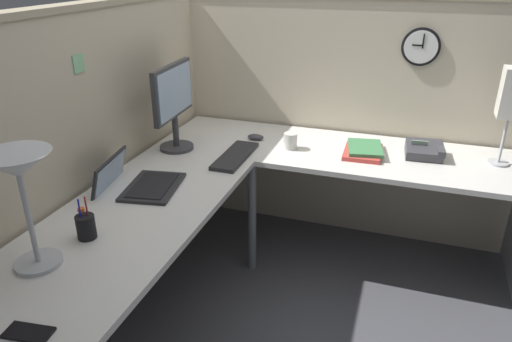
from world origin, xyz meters
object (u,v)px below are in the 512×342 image
(computer_mouse, at_px, (256,137))
(coffee_mug, at_px, (291,141))
(monitor, at_px, (174,101))
(pen_cup, at_px, (86,226))
(desk_lamp_dome, at_px, (19,175))
(office_phone, at_px, (425,151))
(book_stack, at_px, (364,150))
(cell_phone, at_px, (28,333))
(wall_clock, at_px, (421,47))
(keyboard, at_px, (235,156))
(laptop, at_px, (134,183))

(computer_mouse, xyz_separation_m, coffee_mug, (-0.08, -0.25, 0.03))
(monitor, bearing_deg, pen_cup, -173.69)
(desk_lamp_dome, xyz_separation_m, coffee_mug, (1.43, -0.59, -0.32))
(monitor, xyz_separation_m, office_phone, (0.33, -1.40, -0.26))
(book_stack, height_order, coffee_mug, coffee_mug)
(computer_mouse, distance_m, coffee_mug, 0.26)
(cell_phone, bearing_deg, office_phone, -38.49)
(computer_mouse, xyz_separation_m, wall_clock, (0.34, -0.90, 0.55))
(coffee_mug, relative_size, wall_clock, 0.44)
(desk_lamp_dome, xyz_separation_m, pen_cup, (0.21, -0.06, -0.31))
(keyboard, xyz_separation_m, desk_lamp_dome, (-1.19, 0.32, 0.35))
(desk_lamp_dome, bearing_deg, monitor, 2.56)
(laptop, relative_size, pen_cup, 2.41)
(laptop, bearing_deg, coffee_mug, -38.72)
(book_stack, bearing_deg, keyboard, 113.18)
(office_phone, height_order, coffee_mug, office_phone)
(laptop, distance_m, computer_mouse, 0.90)
(keyboard, height_order, desk_lamp_dome, desk_lamp_dome)
(monitor, xyz_separation_m, book_stack, (0.27, -1.06, -0.27))
(pen_cup, bearing_deg, wall_clock, -35.97)
(coffee_mug, bearing_deg, cell_phone, 168.22)
(coffee_mug, xyz_separation_m, wall_clock, (0.42, -0.66, 0.52))
(laptop, xyz_separation_m, office_phone, (0.87, -1.36, 0.01))
(monitor, bearing_deg, coffee_mug, -71.26)
(computer_mouse, distance_m, pen_cup, 1.33)
(keyboard, distance_m, wall_clock, 1.26)
(computer_mouse, bearing_deg, coffee_mug, -107.82)
(laptop, xyz_separation_m, keyboard, (0.51, -0.34, -0.01))
(office_phone, xyz_separation_m, book_stack, (-0.06, 0.34, -0.02))
(desk_lamp_dome, height_order, office_phone, desk_lamp_dome)
(book_stack, relative_size, coffee_mug, 3.16)
(monitor, distance_m, pen_cup, 1.03)
(computer_mouse, relative_size, wall_clock, 0.47)
(computer_mouse, bearing_deg, office_phone, -87.93)
(keyboard, bearing_deg, cell_phone, 176.09)
(keyboard, bearing_deg, wall_clock, -54.61)
(pen_cup, height_order, office_phone, pen_cup)
(cell_phone, bearing_deg, wall_clock, -32.59)
(computer_mouse, distance_m, book_stack, 0.67)
(cell_phone, bearing_deg, laptop, 6.61)
(keyboard, distance_m, coffee_mug, 0.36)
(desk_lamp_dome, relative_size, wall_clock, 2.02)
(monitor, xyz_separation_m, laptop, (-0.53, -0.04, -0.27))
(pen_cup, relative_size, cell_phone, 1.25)
(laptop, bearing_deg, cell_phone, -166.14)
(cell_phone, bearing_deg, pen_cup, 11.10)
(pen_cup, bearing_deg, monitor, 6.31)
(laptop, height_order, wall_clock, wall_clock)
(monitor, relative_size, coffee_mug, 5.21)
(monitor, height_order, cell_phone, monitor)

